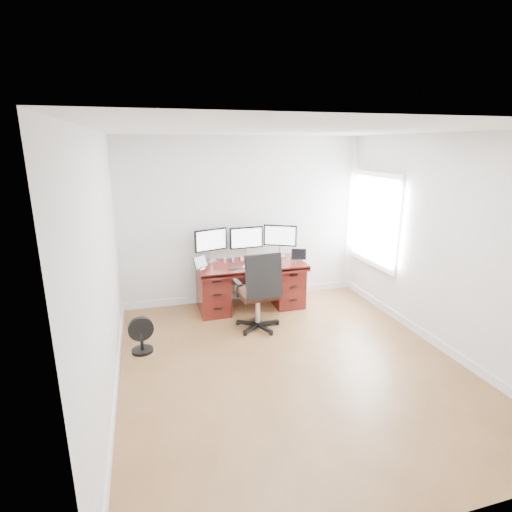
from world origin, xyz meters
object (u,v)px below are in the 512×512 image
object	(u,v)px
monitor_center	(246,239)
office_chair	(259,304)
keyboard	(251,267)
desk	(250,283)
floor_fan	(141,336)

from	to	relation	value
monitor_center	office_chair	bearing A→B (deg)	-97.76
office_chair	keyboard	bearing A→B (deg)	81.91
keyboard	desk	bearing A→B (deg)	92.96
office_chair	keyboard	distance (m)	0.71
floor_fan	monitor_center	size ratio (longest dim) A/B	0.85
desk	monitor_center	bearing A→B (deg)	89.98
floor_fan	keyboard	world-z (taller)	keyboard
office_chair	monitor_center	world-z (taller)	monitor_center
office_chair	floor_fan	xyz separation A→B (m)	(-1.62, -0.21, -0.15)
office_chair	keyboard	xyz separation A→B (m)	(0.05, 0.60, 0.38)
monitor_center	keyboard	world-z (taller)	monitor_center
desk	keyboard	world-z (taller)	keyboard
desk	office_chair	bearing A→B (deg)	-96.74
desk	keyboard	size ratio (longest dim) A/B	6.83
desk	monitor_center	size ratio (longest dim) A/B	3.09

